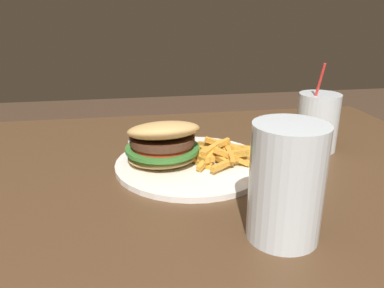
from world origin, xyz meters
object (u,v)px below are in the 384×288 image
at_px(meal_plate_near, 178,152).
at_px(spoon, 141,140).
at_px(beer_glass, 286,186).
at_px(juice_glass, 317,124).

height_order(meal_plate_near, spoon, meal_plate_near).
bearing_deg(beer_glass, spoon, -66.87).
bearing_deg(meal_plate_near, juice_glass, -170.44).
xyz_separation_m(beer_glass, juice_glass, (-0.19, -0.29, -0.02)).
bearing_deg(spoon, beer_glass, 81.92).
relative_size(meal_plate_near, beer_glass, 1.89).
bearing_deg(spoon, juice_glass, 133.67).
distance_m(meal_plate_near, juice_glass, 0.30).
xyz_separation_m(juice_glass, spoon, (0.35, -0.10, -0.05)).
height_order(juice_glass, spoon, juice_glass).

